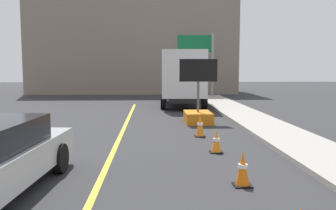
# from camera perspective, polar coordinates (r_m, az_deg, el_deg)

# --- Properties ---
(arrow_board_trailer) EXTENTS (1.60, 1.80, 2.70)m
(arrow_board_trailer) POSITION_cam_1_polar(r_m,az_deg,el_deg) (15.49, 4.75, -1.00)
(arrow_board_trailer) COLOR orange
(arrow_board_trailer) RESTS_ON ground
(box_truck) EXTENTS (2.85, 6.88, 3.30)m
(box_truck) POSITION_cam_1_polar(r_m,az_deg,el_deg) (22.11, 2.33, 4.49)
(box_truck) COLOR black
(box_truck) RESTS_ON ground
(highway_guide_sign) EXTENTS (2.79, 0.21, 5.00)m
(highway_guide_sign) POSITION_cam_1_polar(r_m,az_deg,el_deg) (28.07, 5.43, 8.10)
(highway_guide_sign) COLOR gray
(highway_guide_sign) RESTS_ON ground
(far_building_block) EXTENTS (18.52, 7.11, 9.29)m
(far_building_block) POSITION_cam_1_polar(r_m,az_deg,el_deg) (34.94, -5.38, 9.68)
(far_building_block) COLOR gray
(far_building_block) RESTS_ON ground
(traffic_cone_mid_lane) EXTENTS (0.36, 0.36, 0.71)m
(traffic_cone_mid_lane) POSITION_cam_1_polar(r_m,az_deg,el_deg) (7.42, 11.69, -9.81)
(traffic_cone_mid_lane) COLOR black
(traffic_cone_mid_lane) RESTS_ON ground
(traffic_cone_far_lane) EXTENTS (0.36, 0.36, 0.64)m
(traffic_cone_far_lane) POSITION_cam_1_polar(r_m,az_deg,el_deg) (10.12, 7.61, -5.70)
(traffic_cone_far_lane) COLOR black
(traffic_cone_far_lane) RESTS_ON ground
(traffic_cone_curbside) EXTENTS (0.36, 0.36, 0.76)m
(traffic_cone_curbside) POSITION_cam_1_polar(r_m,az_deg,el_deg) (12.36, 5.06, -3.27)
(traffic_cone_curbside) COLOR black
(traffic_cone_curbside) RESTS_ON ground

